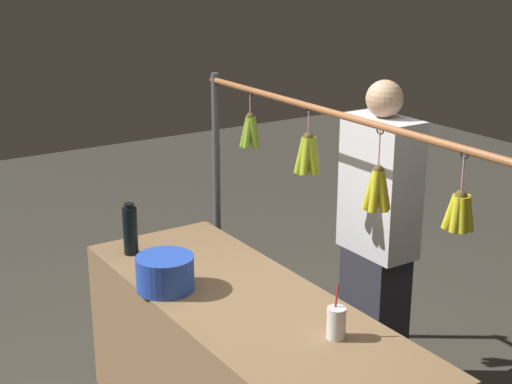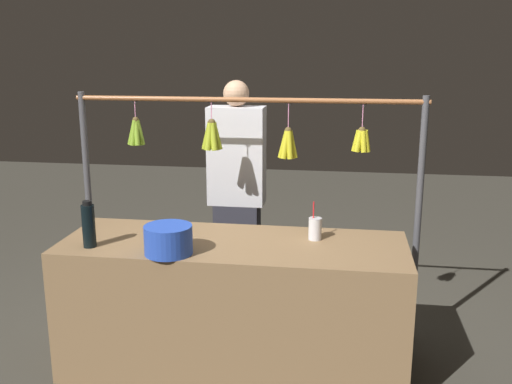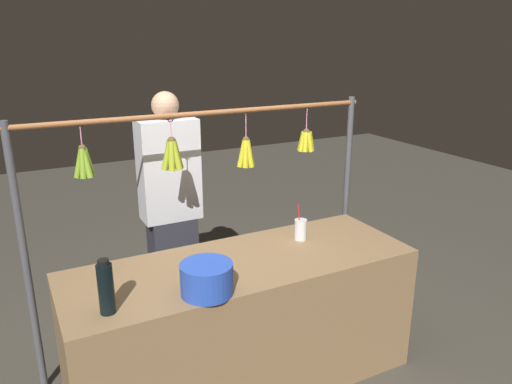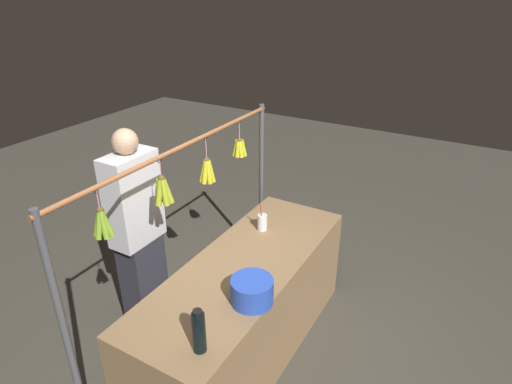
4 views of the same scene
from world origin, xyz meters
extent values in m
cube|color=olive|center=(0.00, 0.00, 0.40)|extent=(2.04, 0.72, 0.81)
cylinder|color=#4C4C51|center=(1.11, -0.49, 0.82)|extent=(0.04, 0.04, 1.64)
cylinder|color=#9E6038|center=(0.00, -0.49, 1.60)|extent=(2.28, 0.03, 0.03)
torus|color=black|center=(-0.74, -0.49, 1.58)|extent=(0.04, 0.01, 0.04)
cylinder|color=pink|center=(-0.74, -0.49, 1.50)|extent=(0.01, 0.01, 0.16)
sphere|color=brown|center=(-0.74, -0.49, 1.42)|extent=(0.05, 0.05, 0.05)
cylinder|color=gold|center=(-0.70, -0.49, 1.35)|extent=(0.06, 0.04, 0.14)
cylinder|color=gold|center=(-0.72, -0.46, 1.35)|extent=(0.06, 0.06, 0.14)
cylinder|color=gold|center=(-0.75, -0.46, 1.35)|extent=(0.05, 0.06, 0.14)
cylinder|color=gold|center=(-0.76, -0.47, 1.35)|extent=(0.06, 0.05, 0.14)
cylinder|color=gold|center=(-0.77, -0.50, 1.35)|extent=(0.06, 0.04, 0.14)
cylinder|color=gold|center=(-0.74, -0.52, 1.35)|extent=(0.04, 0.05, 0.14)
cylinder|color=gold|center=(-0.72, -0.51, 1.35)|extent=(0.05, 0.06, 0.14)
torus|color=black|center=(-0.27, -0.49, 1.58)|extent=(0.04, 0.01, 0.04)
cylinder|color=pink|center=(-0.27, -0.49, 1.49)|extent=(0.01, 0.01, 0.17)
sphere|color=brown|center=(-0.27, -0.49, 1.41)|extent=(0.05, 0.05, 0.05)
cylinder|color=gold|center=(-0.24, -0.49, 1.32)|extent=(0.08, 0.04, 0.18)
cylinder|color=gold|center=(-0.26, -0.47, 1.32)|extent=(0.06, 0.07, 0.19)
cylinder|color=gold|center=(-0.28, -0.46, 1.32)|extent=(0.05, 0.07, 0.18)
cylinder|color=gold|center=(-0.30, -0.49, 1.32)|extent=(0.07, 0.04, 0.18)
cylinder|color=gold|center=(-0.29, -0.51, 1.32)|extent=(0.05, 0.06, 0.18)
cylinder|color=gold|center=(-0.26, -0.51, 1.32)|extent=(0.06, 0.07, 0.19)
torus|color=black|center=(0.23, -0.49, 1.58)|extent=(0.04, 0.01, 0.04)
cylinder|color=pink|center=(0.23, -0.49, 1.51)|extent=(0.01, 0.01, 0.13)
sphere|color=brown|center=(0.23, -0.49, 1.45)|extent=(0.05, 0.05, 0.05)
cylinder|color=#A2B326|center=(0.26, -0.49, 1.36)|extent=(0.08, 0.04, 0.18)
cylinder|color=#A2B326|center=(0.24, -0.46, 1.36)|extent=(0.06, 0.07, 0.19)
cylinder|color=#A2B326|center=(0.21, -0.46, 1.36)|extent=(0.06, 0.08, 0.19)
cylinder|color=#A2B326|center=(0.20, -0.49, 1.36)|extent=(0.08, 0.04, 0.18)
cylinder|color=#A2B326|center=(0.21, -0.51, 1.36)|extent=(0.05, 0.06, 0.18)
cylinder|color=#A2B326|center=(0.24, -0.51, 1.36)|extent=(0.05, 0.06, 0.18)
torus|color=black|center=(0.74, -0.49, 1.58)|extent=(0.04, 0.01, 0.04)
cylinder|color=pink|center=(0.74, -0.49, 1.52)|extent=(0.01, 0.01, 0.12)
sphere|color=brown|center=(0.74, -0.49, 1.46)|extent=(0.04, 0.04, 0.04)
cylinder|color=#7DA72A|center=(0.77, -0.49, 1.37)|extent=(0.08, 0.04, 0.17)
cylinder|color=#7DA72A|center=(0.75, -0.47, 1.37)|extent=(0.05, 0.07, 0.17)
cylinder|color=#7DA72A|center=(0.73, -0.47, 1.37)|extent=(0.05, 0.07, 0.17)
cylinder|color=#7DA72A|center=(0.72, -0.49, 1.37)|extent=(0.07, 0.04, 0.17)
cylinder|color=#7DA72A|center=(0.73, -0.51, 1.37)|extent=(0.04, 0.06, 0.17)
cylinder|color=#7DA72A|center=(0.76, -0.51, 1.37)|extent=(0.06, 0.07, 0.17)
cylinder|color=black|center=(0.80, 0.20, 0.93)|extent=(0.07, 0.07, 0.25)
cylinder|color=black|center=(0.80, 0.20, 1.07)|extent=(0.05, 0.05, 0.02)
cylinder|color=blue|center=(0.32, 0.25, 0.89)|extent=(0.27, 0.27, 0.16)
cylinder|color=silver|center=(-0.47, -0.12, 0.87)|extent=(0.08, 0.08, 0.13)
cylinder|color=red|center=(-0.46, -0.12, 0.92)|extent=(0.01, 0.03, 0.23)
cube|color=#2D2D38|center=(0.14, -0.88, 0.40)|extent=(0.32, 0.22, 0.81)
cube|color=silver|center=(0.14, -0.88, 1.16)|extent=(0.40, 0.22, 0.71)
sphere|color=tan|center=(0.14, -0.88, 1.61)|extent=(0.19, 0.19, 0.19)
camera|label=1|loc=(-2.62, 1.66, 2.32)|focal=53.92mm
camera|label=2|loc=(-0.61, 3.20, 1.92)|focal=40.80mm
camera|label=3|loc=(1.12, 2.33, 2.05)|focal=34.58mm
camera|label=4|loc=(2.16, 1.33, 2.61)|focal=30.44mm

